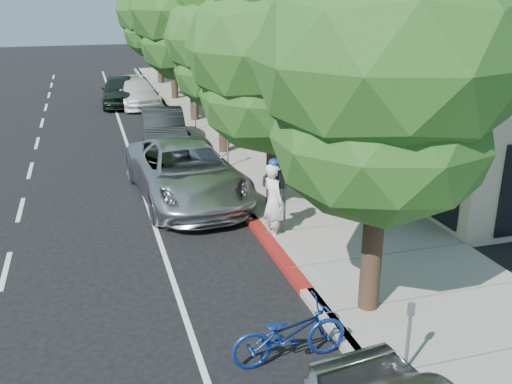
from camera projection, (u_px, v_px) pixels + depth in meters
name	position (u px, v px, depth m)	size (l,w,h in m)	color
ground	(290.00, 273.00, 12.89)	(120.00, 120.00, 0.00)	black
sidewalk	(275.00, 164.00, 20.71)	(4.60, 56.00, 0.15)	gray
curb	(213.00, 170.00, 20.09)	(0.30, 56.00, 0.15)	#9E998E
curb_red_segment	(276.00, 252.00, 13.77)	(0.32, 4.00, 0.15)	maroon
storefront_building	(346.00, 40.00, 30.56)	(10.00, 36.00, 7.00)	beige
street_tree_0	(386.00, 66.00, 9.71)	(4.66, 4.66, 7.79)	black
street_tree_1	(274.00, 51.00, 15.24)	(4.87, 4.87, 7.41)	black
street_tree_2	(222.00, 40.00, 20.71)	(4.30, 4.30, 7.03)	black
street_tree_3	(191.00, 12.00, 25.86)	(5.74, 5.74, 8.49)	black
street_tree_4	(172.00, 20.00, 31.49)	(4.42, 4.42, 7.26)	black
street_tree_5	(157.00, 12.00, 36.82)	(5.42, 5.42, 7.87)	black
cyclist	(273.00, 201.00, 14.44)	(0.73, 0.48, 2.00)	white
bicycle	(289.00, 333.00, 9.70)	(0.72, 2.07, 1.09)	navy
silver_suv	(186.00, 172.00, 17.20)	(2.86, 6.20, 1.72)	silver
dark_sedan	(164.00, 129.00, 22.99)	(1.61, 4.62, 1.52)	#212426
white_pickup	(137.00, 93.00, 31.24)	(2.01, 4.95, 1.44)	white
dark_suv_far	(120.00, 90.00, 31.43)	(1.93, 4.81, 1.64)	black
pedestrian	(293.00, 138.00, 20.14)	(0.95, 0.74, 1.95)	black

